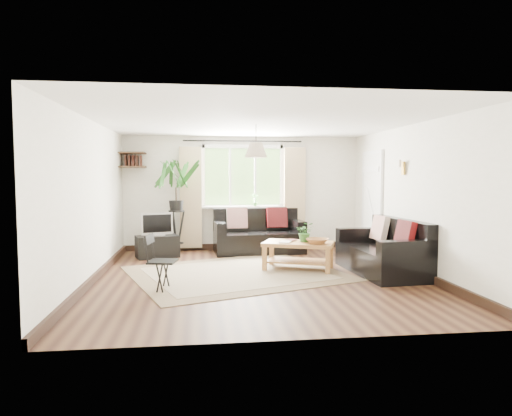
{
  "coord_description": "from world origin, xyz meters",
  "views": [
    {
      "loc": [
        -0.9,
        -6.96,
        1.59
      ],
      "look_at": [
        0.0,
        0.4,
        1.05
      ],
      "focal_mm": 32.0,
      "sensor_mm": 36.0,
      "label": 1
    }
  ],
  "objects": [
    {
      "name": "tv",
      "position": [
        -1.73,
        1.93,
        0.65
      ],
      "size": [
        0.64,
        0.37,
        0.46
      ],
      "primitive_type": null,
      "rotation": [
        0.0,
        0.0,
        0.31
      ],
      "color": "#A5A5AA",
      "rests_on": "tv_stand"
    },
    {
      "name": "pendant_lamp",
      "position": [
        0.0,
        0.4,
        2.05
      ],
      "size": [
        0.36,
        0.36,
        0.54
      ],
      "primitive_type": null,
      "color": "beige",
      "rests_on": "ceiling"
    },
    {
      "name": "sofa_right",
      "position": [
        2.0,
        0.03,
        0.42
      ],
      "size": [
        1.83,
        1.02,
        0.83
      ],
      "primitive_type": null,
      "rotation": [
        0.0,
        0.0,
        -1.49
      ],
      "color": "black",
      "rests_on": "floor"
    },
    {
      "name": "floor",
      "position": [
        0.0,
        0.0,
        0.0
      ],
      "size": [
        5.5,
        5.5,
        0.0
      ],
      "primitive_type": "plane",
      "color": "black",
      "rests_on": "ground"
    },
    {
      "name": "ceiling",
      "position": [
        0.0,
        0.0,
        2.4
      ],
      "size": [
        5.5,
        5.5,
        0.0
      ],
      "primitive_type": "plane",
      "rotation": [
        3.14,
        0.0,
        0.0
      ],
      "color": "white",
      "rests_on": "floor"
    },
    {
      "name": "folding_chair",
      "position": [
        -1.42,
        -0.65,
        0.39
      ],
      "size": [
        0.47,
        0.47,
        0.77
      ],
      "primitive_type": null,
      "rotation": [
        0.0,
        0.0,
        1.38
      ],
      "color": "black",
      "rests_on": "floor"
    },
    {
      "name": "window",
      "position": [
        0.0,
        2.71,
        1.55
      ],
      "size": [
        2.5,
        0.16,
        2.16
      ],
      "primitive_type": null,
      "color": "white",
      "rests_on": "wall_back"
    },
    {
      "name": "book_a",
      "position": [
        0.42,
        0.49,
        0.48
      ],
      "size": [
        0.25,
        0.29,
        0.02
      ],
      "primitive_type": "imported",
      "rotation": [
        0.0,
        0.0,
        -0.4
      ],
      "color": "white",
      "rests_on": "coffee_table"
    },
    {
      "name": "bowl",
      "position": [
        0.99,
        0.25,
        0.51
      ],
      "size": [
        0.49,
        0.49,
        0.09
      ],
      "primitive_type": "imported",
      "rotation": [
        0.0,
        0.0,
        -0.55
      ],
      "color": "#9E6736",
      "rests_on": "coffee_table"
    },
    {
      "name": "corner_shelf",
      "position": [
        -2.25,
        2.5,
        1.89
      ],
      "size": [
        0.5,
        0.5,
        0.34
      ],
      "primitive_type": null,
      "color": "black",
      "rests_on": "wall_back"
    },
    {
      "name": "wall_left",
      "position": [
        -2.5,
        0.0,
        1.2
      ],
      "size": [
        0.02,
        5.5,
        2.4
      ],
      "primitive_type": "cube",
      "color": "silver",
      "rests_on": "floor"
    },
    {
      "name": "wall_back",
      "position": [
        0.0,
        2.75,
        1.2
      ],
      "size": [
        5.0,
        0.02,
        2.4
      ],
      "primitive_type": "cube",
      "color": "silver",
      "rests_on": "floor"
    },
    {
      "name": "rug",
      "position": [
        -0.34,
        0.27,
        0.01
      ],
      "size": [
        3.88,
        3.61,
        0.02
      ],
      "primitive_type": "cube",
      "rotation": [
        0.0,
        0.0,
        0.34
      ],
      "color": "beige",
      "rests_on": "floor"
    },
    {
      "name": "wall_front",
      "position": [
        0.0,
        -2.75,
        1.2
      ],
      "size": [
        5.0,
        0.02,
        2.4
      ],
      "primitive_type": "cube",
      "color": "silver",
      "rests_on": "floor"
    },
    {
      "name": "door",
      "position": [
        2.47,
        1.7,
        1.0
      ],
      "size": [
        0.06,
        0.96,
        2.06
      ],
      "primitive_type": "cube",
      "color": "silver",
      "rests_on": "wall_right"
    },
    {
      "name": "wall_right",
      "position": [
        2.5,
        0.0,
        1.2
      ],
      "size": [
        0.02,
        5.5,
        2.4
      ],
      "primitive_type": "cube",
      "color": "silver",
      "rests_on": "floor"
    },
    {
      "name": "tv_stand",
      "position": [
        -1.73,
        1.93,
        0.21
      ],
      "size": [
        0.88,
        0.66,
        0.42
      ],
      "primitive_type": "cube",
      "rotation": [
        0.0,
        0.0,
        0.31
      ],
      "color": "black",
      "rests_on": "floor"
    },
    {
      "name": "coffee_table",
      "position": [
        0.72,
        0.47,
        0.23
      ],
      "size": [
        1.29,
        1.0,
        0.47
      ],
      "primitive_type": null,
      "rotation": [
        0.0,
        0.0,
        -0.38
      ],
      "color": "brown",
      "rests_on": "floor"
    },
    {
      "name": "book_b",
      "position": [
        0.56,
        0.67,
        0.48
      ],
      "size": [
        0.25,
        0.26,
        0.02
      ],
      "primitive_type": "imported",
      "rotation": [
        0.0,
        0.0,
        -0.6
      ],
      "color": "brown",
      "rests_on": "coffee_table"
    },
    {
      "name": "sill_plant",
      "position": [
        0.25,
        2.63,
        1.06
      ],
      "size": [
        0.14,
        0.1,
        0.27
      ],
      "primitive_type": "imported",
      "color": "#2D6023",
      "rests_on": "window"
    },
    {
      "name": "wall_sconce",
      "position": [
        2.43,
        0.3,
        1.74
      ],
      "size": [
        0.12,
        0.12,
        0.28
      ],
      "primitive_type": null,
      "color": "beige",
      "rests_on": "wall_right"
    },
    {
      "name": "sofa_back",
      "position": [
        0.28,
        2.24,
        0.42
      ],
      "size": [
        1.85,
        1.0,
        0.84
      ],
      "primitive_type": null,
      "rotation": [
        0.0,
        0.0,
        0.06
      ],
      "color": "black",
      "rests_on": "floor"
    },
    {
      "name": "palm_stand",
      "position": [
        -1.38,
        2.32,
        0.95
      ],
      "size": [
        0.79,
        0.79,
        1.9
      ],
      "primitive_type": null,
      "rotation": [
        0.0,
        0.0,
        -0.07
      ],
      "color": "black",
      "rests_on": "floor"
    },
    {
      "name": "table_plant",
      "position": [
        0.84,
        0.48,
        0.63
      ],
      "size": [
        0.34,
        0.31,
        0.33
      ],
      "primitive_type": "imported",
      "rotation": [
        0.0,
        0.0,
        -0.17
      ],
      "color": "#326A2A",
      "rests_on": "coffee_table"
    }
  ]
}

